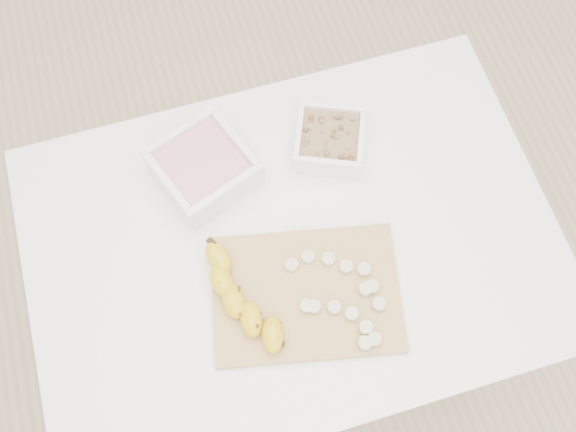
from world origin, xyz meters
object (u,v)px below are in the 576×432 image
object	(u,v)px
table	(292,257)
bowl_granola	(329,140)
cutting_board	(306,294)
banana	(243,300)
bowl_yogurt	(204,168)

from	to	relation	value
table	bowl_granola	size ratio (longest dim) A/B	5.79
bowl_granola	cutting_board	world-z (taller)	bowl_granola
cutting_board	bowl_granola	bearing A→B (deg)	64.42
table	banana	size ratio (longest dim) A/B	4.39
table	cutting_board	world-z (taller)	cutting_board
bowl_yogurt	cutting_board	size ratio (longest dim) A/B	0.63
cutting_board	banana	bearing A→B (deg)	172.53
table	bowl_yogurt	distance (m)	0.26
bowl_yogurt	banana	distance (m)	0.27
cutting_board	banana	world-z (taller)	banana
bowl_yogurt	bowl_granola	distance (m)	0.25
table	bowl_yogurt	size ratio (longest dim) A/B	4.66
cutting_board	bowl_yogurt	bearing A→B (deg)	112.42
banana	table	bearing A→B (deg)	30.03
banana	cutting_board	bearing A→B (deg)	-14.84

